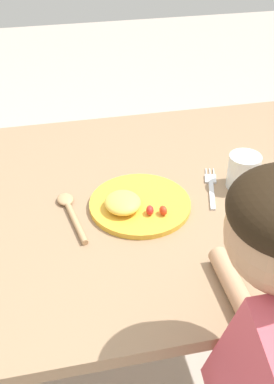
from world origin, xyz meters
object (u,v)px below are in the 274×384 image
at_px(plate, 136,204).
at_px(spoon, 70,211).
at_px(drinking_cup, 243,171).
at_px(fork, 211,187).

bearing_deg(plate, spoon, 174.77).
height_order(plate, spoon, plate).
xyz_separation_m(plate, drinking_cup, (0.29, 0.03, 0.03)).
relative_size(plate, spoon, 1.25).
bearing_deg(spoon, fork, -95.38).
xyz_separation_m(plate, spoon, (-0.16, 0.01, -0.01)).
xyz_separation_m(spoon, drinking_cup, (0.46, 0.02, 0.04)).
bearing_deg(fork, plate, 117.96).
distance_m(fork, spoon, 0.38).
bearing_deg(drinking_cup, fork, 174.55).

